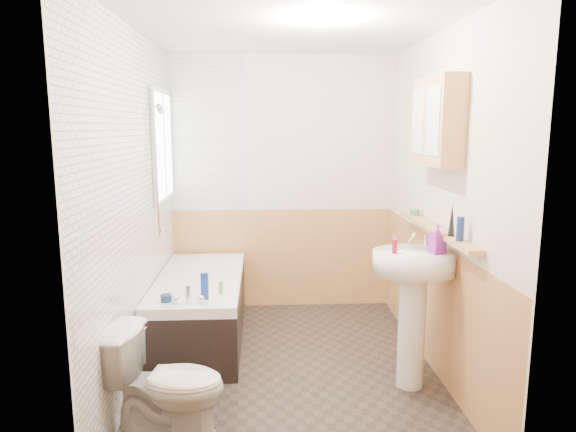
# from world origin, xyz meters

# --- Properties ---
(floor) EXTENTS (2.80, 2.80, 0.00)m
(floor) POSITION_xyz_m (0.00, 0.00, 0.00)
(floor) COLOR black
(floor) RESTS_ON ground
(ceiling) EXTENTS (2.80, 2.80, 0.00)m
(ceiling) POSITION_xyz_m (0.00, 0.00, 2.50)
(ceiling) COLOR white
(ceiling) RESTS_ON ground
(wall_back) EXTENTS (2.20, 0.02, 2.50)m
(wall_back) POSITION_xyz_m (0.00, 1.41, 1.25)
(wall_back) COLOR beige
(wall_back) RESTS_ON ground
(wall_front) EXTENTS (2.20, 0.02, 2.50)m
(wall_front) POSITION_xyz_m (0.00, -1.41, 1.25)
(wall_front) COLOR beige
(wall_front) RESTS_ON ground
(wall_left) EXTENTS (0.02, 2.80, 2.50)m
(wall_left) POSITION_xyz_m (-1.11, 0.00, 1.25)
(wall_left) COLOR beige
(wall_left) RESTS_ON ground
(wall_right) EXTENTS (0.02, 2.80, 2.50)m
(wall_right) POSITION_xyz_m (1.11, 0.00, 1.25)
(wall_right) COLOR beige
(wall_right) RESTS_ON ground
(wainscot_right) EXTENTS (0.01, 2.80, 1.00)m
(wainscot_right) POSITION_xyz_m (1.09, 0.00, 0.50)
(wainscot_right) COLOR tan
(wainscot_right) RESTS_ON wall_right
(wainscot_front) EXTENTS (2.20, 0.01, 1.00)m
(wainscot_front) POSITION_xyz_m (0.00, -1.39, 0.50)
(wainscot_front) COLOR tan
(wainscot_front) RESTS_ON wall_front
(wainscot_back) EXTENTS (2.20, 0.01, 1.00)m
(wainscot_back) POSITION_xyz_m (0.00, 1.39, 0.50)
(wainscot_back) COLOR tan
(wainscot_back) RESTS_ON wall_back
(tile_cladding_left) EXTENTS (0.01, 2.80, 2.50)m
(tile_cladding_left) POSITION_xyz_m (-1.09, 0.00, 1.25)
(tile_cladding_left) COLOR white
(tile_cladding_left) RESTS_ON wall_left
(tile_return_back) EXTENTS (0.75, 0.01, 1.50)m
(tile_return_back) POSITION_xyz_m (-0.73, 1.39, 1.75)
(tile_return_back) COLOR white
(tile_return_back) RESTS_ON wall_back
(window) EXTENTS (0.03, 0.79, 0.99)m
(window) POSITION_xyz_m (-1.06, 0.95, 1.65)
(window) COLOR white
(window) RESTS_ON wall_left
(bathtub) EXTENTS (0.70, 1.58, 0.71)m
(bathtub) POSITION_xyz_m (-0.73, 0.55, 0.30)
(bathtub) COLOR black
(bathtub) RESTS_ON floor
(shower_riser) EXTENTS (0.11, 0.08, 1.24)m
(shower_riser) POSITION_xyz_m (-1.04, 0.52, 1.65)
(shower_riser) COLOR silver
(shower_riser) RESTS_ON wall_left
(toilet) EXTENTS (0.74, 0.50, 0.67)m
(toilet) POSITION_xyz_m (-0.76, -0.87, 0.34)
(toilet) COLOR white
(toilet) RESTS_ON floor
(sink) EXTENTS (0.57, 0.46, 1.10)m
(sink) POSITION_xyz_m (0.84, -0.33, 0.70)
(sink) COLOR white
(sink) RESTS_ON floor
(pine_shelf) EXTENTS (0.10, 1.45, 0.03)m
(pine_shelf) POSITION_xyz_m (1.04, -0.13, 1.10)
(pine_shelf) COLOR tan
(pine_shelf) RESTS_ON wall_right
(medicine_cabinet) EXTENTS (0.17, 0.67, 0.60)m
(medicine_cabinet) POSITION_xyz_m (1.01, -0.14, 1.85)
(medicine_cabinet) COLOR tan
(medicine_cabinet) RESTS_ON wall_right
(foam_can) EXTENTS (0.05, 0.05, 0.15)m
(foam_can) POSITION_xyz_m (1.04, -0.59, 1.19)
(foam_can) COLOR navy
(foam_can) RESTS_ON pine_shelf
(green_bottle) EXTENTS (0.05, 0.05, 0.22)m
(green_bottle) POSITION_xyz_m (1.04, -0.45, 1.22)
(green_bottle) COLOR black
(green_bottle) RESTS_ON pine_shelf
(black_jar) EXTENTS (0.08, 0.08, 0.05)m
(black_jar) POSITION_xyz_m (1.04, 0.36, 1.13)
(black_jar) COLOR #388447
(black_jar) RESTS_ON pine_shelf
(soap_bottle) EXTENTS (0.15, 0.22, 0.09)m
(soap_bottle) POSITION_xyz_m (0.97, -0.40, 1.03)
(soap_bottle) COLOR purple
(soap_bottle) RESTS_ON sink
(clear_bottle) EXTENTS (0.04, 0.04, 0.10)m
(clear_bottle) POSITION_xyz_m (0.69, -0.38, 1.03)
(clear_bottle) COLOR maroon
(clear_bottle) RESTS_ON sink
(blue_gel) EXTENTS (0.06, 0.04, 0.20)m
(blue_gel) POSITION_xyz_m (-0.62, -0.04, 0.67)
(blue_gel) COLOR #19339E
(blue_gel) RESTS_ON bathtub
(cream_jar) EXTENTS (0.09, 0.09, 0.05)m
(cream_jar) POSITION_xyz_m (-0.90, -0.08, 0.59)
(cream_jar) COLOR navy
(cream_jar) RESTS_ON bathtub
(orange_bottle) EXTENTS (0.04, 0.04, 0.10)m
(orange_bottle) POSITION_xyz_m (-0.51, 0.07, 0.62)
(orange_bottle) COLOR #59C647
(orange_bottle) RESTS_ON bathtub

